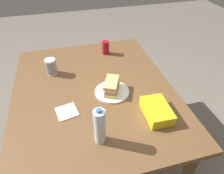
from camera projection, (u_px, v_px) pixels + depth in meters
ground_plane at (98, 146)px, 1.95m from camera, size 8.00×8.00×0.00m
dining_table at (94, 97)px, 1.53m from camera, size 1.41×1.16×0.74m
paper_plate at (112, 92)px, 1.44m from camera, size 0.25×0.25×0.01m
sandwich at (112, 86)px, 1.42m from camera, size 0.21×0.15×0.08m
soda_can_red at (106, 48)px, 1.84m from camera, size 0.07×0.07×0.12m
chip_bag at (157, 111)px, 1.26m from camera, size 0.23×0.16×0.07m
water_bottle_tall at (100, 127)px, 1.05m from camera, size 0.06×0.06×0.25m
plastic_cup_stack at (51, 67)px, 1.59m from camera, size 0.08×0.08×0.13m
paper_napkin at (67, 112)px, 1.29m from camera, size 0.15×0.15×0.01m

